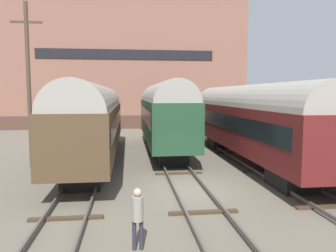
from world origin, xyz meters
name	(u,v)px	position (x,y,z in m)	size (l,w,h in m)	color
ground_plane	(189,190)	(0.00, 0.00, 0.00)	(200.00, 200.00, 0.00)	#60594C
track_left	(79,191)	(-4.93, 0.00, 0.14)	(2.60, 60.00, 0.26)	#4C4742
track_middle	(189,187)	(0.00, 0.00, 0.14)	(2.60, 60.00, 0.26)	#4C4742
track_right	(290,184)	(4.93, 0.00, 0.14)	(2.60, 60.00, 0.26)	#4C4742
train_car_maroon	(248,118)	(4.93, 5.77, 2.85)	(2.91, 18.55, 5.00)	black
train_car_green	(164,112)	(0.00, 10.82, 3.02)	(2.96, 15.44, 5.31)	black
train_car_brown	(94,118)	(-4.93, 7.24, 2.87)	(2.99, 18.16, 5.05)	black
person_worker	(138,213)	(-2.49, -5.53, 1.08)	(0.32, 0.32, 1.78)	#282833
utility_pole	(29,83)	(-8.58, 5.93, 5.05)	(1.80, 0.24, 9.77)	#473828
warehouse_building	(127,66)	(-2.90, 34.18, 8.50)	(31.40, 13.67, 17.01)	#4F342A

